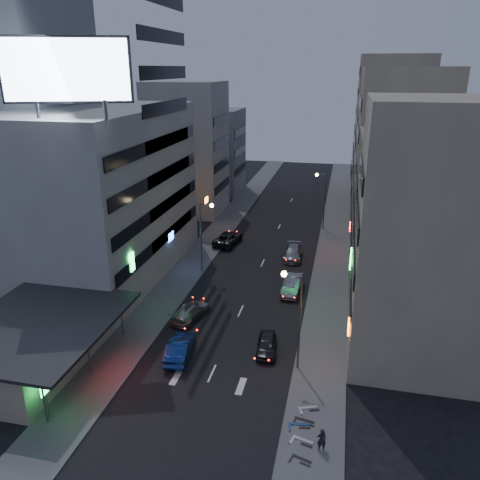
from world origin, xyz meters
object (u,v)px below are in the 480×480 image
(scooter_black_a, at_px, (313,454))
(parked_car_right_far, at_px, (293,253))
(parked_car_right_mid, at_px, (292,285))
(parked_car_left, at_px, (228,238))
(scooter_blue, at_px, (310,416))
(road_car_blue, at_px, (180,348))
(scooter_black_b, at_px, (316,414))
(road_car_silver, at_px, (190,311))
(scooter_silver_b, at_px, (318,398))
(parked_car_right_near, at_px, (267,345))
(scooter_silver_a, at_px, (315,435))
(person, at_px, (322,440))

(scooter_black_a, bearing_deg, parked_car_right_far, 25.79)
(parked_car_right_mid, xyz_separation_m, parked_car_left, (-9.92, 12.32, -0.00))
(parked_car_right_mid, bearing_deg, scooter_blue, -77.02)
(road_car_blue, xyz_separation_m, scooter_blue, (10.81, -5.47, -0.06))
(parked_car_left, xyz_separation_m, scooter_black_b, (13.68, -30.98, -0.06))
(parked_car_left, bearing_deg, scooter_black_a, 119.01)
(road_car_silver, xyz_separation_m, scooter_silver_b, (12.35, -9.65, 0.02))
(parked_car_right_mid, xyz_separation_m, road_car_silver, (-8.58, -7.39, -0.08))
(parked_car_right_near, bearing_deg, parked_car_right_mid, 80.24)
(road_car_silver, bearing_deg, scooter_silver_b, 154.59)
(parked_car_right_far, bearing_deg, scooter_blue, -84.08)
(parked_car_right_far, distance_m, scooter_silver_a, 30.06)
(scooter_blue, bearing_deg, parked_car_right_mid, 0.27)
(road_car_blue, xyz_separation_m, person, (11.68, -7.58, 0.09))
(parked_car_left, distance_m, scooter_blue, 33.91)
(parked_car_right_mid, distance_m, road_car_blue, 15.33)
(parked_car_right_far, relative_size, scooter_black_a, 2.71)
(person, relative_size, scooter_black_a, 0.84)
(scooter_silver_b, bearing_deg, scooter_silver_a, 159.83)
(parked_car_left, bearing_deg, parked_car_right_mid, 136.02)
(scooter_black_a, bearing_deg, scooter_silver_a, 17.79)
(parked_car_left, height_order, scooter_silver_a, parked_car_left)
(parked_car_right_mid, relative_size, scooter_silver_a, 2.38)
(scooter_silver_a, xyz_separation_m, scooter_black_b, (-0.06, 1.83, -0.00))
(parked_car_right_mid, bearing_deg, scooter_black_a, -77.30)
(road_car_silver, relative_size, scooter_black_b, 2.44)
(scooter_silver_b, bearing_deg, parked_car_left, 4.02)
(parked_car_right_near, xyz_separation_m, person, (5.00, -9.72, 0.23))
(parked_car_right_mid, distance_m, person, 21.41)
(person, height_order, scooter_silver_a, person)
(scooter_blue, relative_size, scooter_silver_b, 1.02)
(scooter_black_a, bearing_deg, scooter_blue, 25.26)
(parked_car_right_near, relative_size, road_car_silver, 0.80)
(scooter_silver_a, distance_m, scooter_black_b, 1.83)
(parked_car_right_near, height_order, scooter_silver_b, scooter_silver_b)
(scooter_black_a, distance_m, scooter_silver_b, 4.99)
(scooter_silver_a, xyz_separation_m, scooter_silver_b, (-0.05, 3.45, -0.01))
(parked_car_right_mid, height_order, road_car_silver, parked_car_right_mid)
(parked_car_left, relative_size, road_car_silver, 1.16)
(road_car_blue, relative_size, scooter_silver_a, 2.39)
(person, bearing_deg, scooter_silver_a, -63.23)
(parked_car_right_far, xyz_separation_m, scooter_black_b, (4.73, -27.85, 0.01))
(parked_car_right_mid, relative_size, road_car_blue, 0.99)
(parked_car_right_near, bearing_deg, scooter_silver_a, -69.68)
(person, bearing_deg, scooter_silver_b, -97.72)
(parked_car_left, height_order, scooter_silver_b, parked_car_left)
(scooter_blue, distance_m, scooter_silver_b, 1.88)
(road_car_silver, bearing_deg, person, 145.95)
(scooter_black_b, bearing_deg, parked_car_right_near, 41.09)
(parked_car_left, height_order, scooter_blue, parked_car_left)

